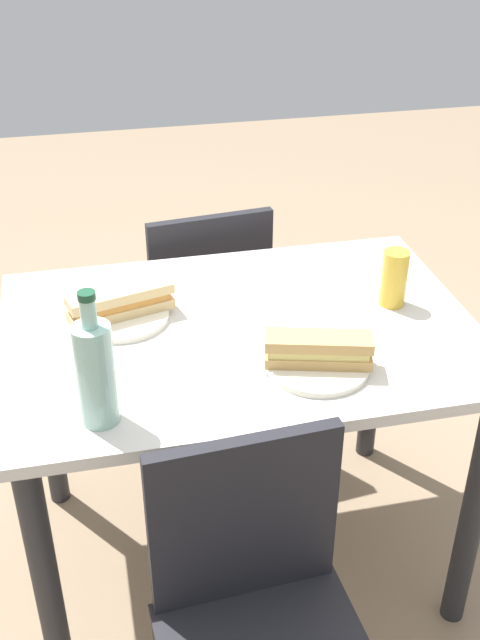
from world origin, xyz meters
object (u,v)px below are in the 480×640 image
(plate_far, at_px, (317,365))
(knife_far, at_px, (312,349))
(dining_table, at_px, (240,369))
(beer_glass, at_px, (394,278))
(knife_near, at_px, (110,304))
(chair_near, at_px, (258,616))
(water_bottle, at_px, (96,372))
(chair_far, at_px, (204,308))
(plate_near, at_px, (122,317))
(baguette_sandwich_far, at_px, (318,349))
(baguette_sandwich_near, at_px, (121,302))

(plate_far, distance_m, knife_far, 0.05)
(dining_table, distance_m, beer_glass, 0.45)
(dining_table, relative_size, knife_near, 6.49)
(chair_near, height_order, water_bottle, water_bottle)
(dining_table, height_order, plate_far, plate_far)
(chair_far, xyz_separation_m, knife_far, (0.12, -0.74, 0.31))
(dining_table, height_order, water_bottle, water_bottle)
(plate_near, distance_m, baguette_sandwich_far, 0.51)
(knife_far, bearing_deg, plate_near, 148.45)
(plate_near, bearing_deg, dining_table, -19.54)
(plate_near, relative_size, water_bottle, 0.78)
(knife_near, distance_m, knife_far, 0.52)
(baguette_sandwich_far, xyz_separation_m, beer_glass, (0.27, 0.23, 0.02))
(chair_near, bearing_deg, plate_far, 59.95)
(baguette_sandwich_near, distance_m, knife_far, 0.48)
(water_bottle, bearing_deg, knife_near, 83.16)
(chair_near, xyz_separation_m, knife_near, (-0.21, 0.74, 0.31))
(baguette_sandwich_near, relative_size, knife_near, 1.52)
(baguette_sandwich_near, bearing_deg, water_bottle, -101.23)
(dining_table, bearing_deg, baguette_sandwich_near, 160.46)
(water_bottle, bearing_deg, beer_glass, 22.57)
(chair_near, bearing_deg, dining_table, 81.06)
(water_bottle, bearing_deg, plate_far, 9.53)
(chair_far, xyz_separation_m, beer_glass, (0.39, -0.56, 0.36))
(plate_far, xyz_separation_m, knife_far, (0.00, 0.05, 0.01))
(plate_far, distance_m, baguette_sandwich_far, 0.04)
(chair_far, bearing_deg, baguette_sandwich_far, -81.24)
(chair_far, relative_size, baguette_sandwich_far, 3.46)
(chair_far, bearing_deg, dining_table, -90.87)
(dining_table, distance_m, baguette_sandwich_near, 0.34)
(beer_glass, bearing_deg, water_bottle, -157.43)
(plate_near, distance_m, plate_far, 0.51)
(baguette_sandwich_far, bearing_deg, dining_table, 122.91)
(knife_far, bearing_deg, water_bottle, -164.86)
(knife_near, relative_size, water_bottle, 0.59)
(knife_near, height_order, baguette_sandwich_far, baguette_sandwich_far)
(chair_near, relative_size, knife_far, 4.70)
(plate_near, relative_size, beer_glass, 1.58)
(knife_far, xyz_separation_m, beer_glass, (0.26, 0.18, 0.05))
(baguette_sandwich_near, bearing_deg, knife_near, 117.47)
(chair_near, distance_m, plate_near, 0.77)
(chair_near, xyz_separation_m, baguette_sandwich_far, (0.22, 0.39, 0.34))
(plate_near, height_order, baguette_sandwich_near, baguette_sandwich_near)
(chair_far, height_order, water_bottle, water_bottle)
(dining_table, xyz_separation_m, beer_glass, (0.40, 0.03, 0.20))
(chair_far, xyz_separation_m, baguette_sandwich_near, (-0.28, -0.49, 0.34))
(chair_near, bearing_deg, chair_far, 85.07)
(plate_far, bearing_deg, knife_near, 141.08)
(dining_table, relative_size, chair_far, 1.34)
(knife_far, relative_size, beer_glass, 1.23)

